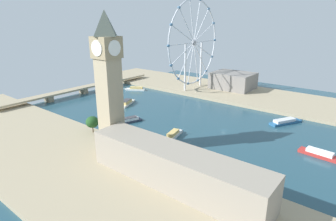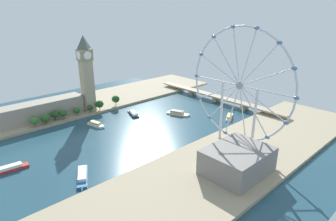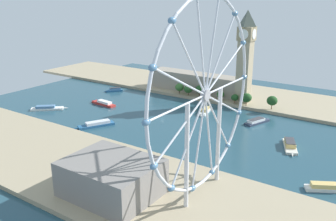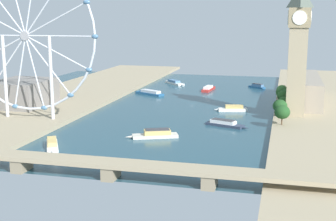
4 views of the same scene
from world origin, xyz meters
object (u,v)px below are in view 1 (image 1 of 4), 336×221
parliament_block (175,167)px  river_bridge (83,88)px  tour_boat_1 (286,122)px  tour_boat_5 (135,89)px  ferris_wheel (194,43)px  tour_boat_7 (174,134)px  tour_boat_6 (127,103)px  tour_boat_3 (322,155)px  riverside_hall (233,80)px  tour_boat_2 (127,120)px  clock_tower (109,81)px

parliament_block → river_bridge: size_ratio=0.51×
tour_boat_1 → tour_boat_5: 191.78m
ferris_wheel → tour_boat_7: bearing=-151.9°
river_bridge → tour_boat_6: (0.11, -77.81, -4.38)m
parliament_block → ferris_wheel: 230.12m
ferris_wheel → tour_boat_3: size_ratio=3.14×
tour_boat_1 → tour_boat_5: size_ratio=1.26×
tour_boat_1 → ferris_wheel: bearing=98.0°
ferris_wheel → tour_boat_5: 94.88m
riverside_hall → tour_boat_6: riverside_hall is taller
riverside_hall → tour_boat_6: size_ratio=1.57×
river_bridge → tour_boat_6: river_bridge is taller
tour_boat_5 → ferris_wheel: bearing=-169.8°
tour_boat_3 → tour_boat_2: bearing=-161.0°
parliament_block → riverside_hall: parliament_block is taller
tour_boat_5 → tour_boat_6: size_ratio=0.85×
clock_tower → ferris_wheel: ferris_wheel is taller
riverside_hall → tour_boat_3: 186.03m
tour_boat_3 → parliament_block: bearing=-115.8°
river_bridge → tour_boat_1: bearing=-78.1°
riverside_hall → tour_boat_1: 122.72m
riverside_hall → tour_boat_2: bearing=172.6°
parliament_block → river_bridge: parliament_block is taller
riverside_hall → tour_boat_2: size_ratio=1.66×
clock_tower → tour_boat_7: size_ratio=3.51×
clock_tower → tour_boat_7: 70.72m
ferris_wheel → tour_boat_6: bearing=168.1°
riverside_hall → tour_boat_7: bearing=-169.5°
ferris_wheel → tour_boat_2: size_ratio=3.59×
clock_tower → ferris_wheel: (183.20, 54.20, 8.52)m
riverside_hall → tour_boat_3: riverside_hall is taller
tour_boat_3 → tour_boat_6: 194.07m
tour_boat_1 → parliament_block: bearing=-158.3°
tour_boat_6 → tour_boat_5: bearing=13.2°
tour_boat_3 → ferris_wheel: bearing=155.6°
parliament_block → tour_boat_2: size_ratio=3.54×
parliament_block → tour_boat_6: bearing=55.6°
tour_boat_3 → tour_boat_6: size_ratio=1.08×
parliament_block → clock_tower: bearing=81.1°
clock_tower → parliament_block: 73.61m
ferris_wheel → tour_boat_7: 164.73m
river_bridge → tour_boat_3: (-1.64, -271.88, -4.63)m
tour_boat_1 → tour_boat_5: tour_boat_5 is taller
river_bridge → tour_boat_2: (-37.72, -118.77, -4.64)m
river_bridge → tour_boat_3: 271.92m
clock_tower → riverside_hall: (213.69, 12.52, -38.28)m
ferris_wheel → riverside_hall: (30.49, -41.67, -46.80)m
tour_boat_7 → tour_boat_6: bearing=55.9°
ferris_wheel → tour_boat_5: (-47.56, 58.08, -58.02)m
tour_boat_3 → tour_boat_1: bearing=133.7°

